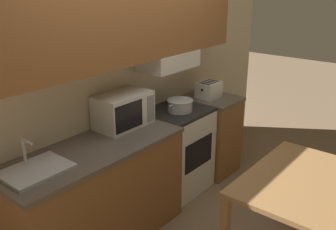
{
  "coord_description": "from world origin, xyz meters",
  "views": [
    {
      "loc": [
        -2.25,
        -2.43,
        2.14
      ],
      "look_at": [
        0.05,
        -0.55,
        1.04
      ],
      "focal_mm": 40.0,
      "sensor_mm": 36.0,
      "label": 1
    }
  ],
  "objects_px": {
    "microwave": "(123,110)",
    "sink_basin": "(36,169)",
    "stove_range": "(177,150)",
    "dining_table": "(306,193)",
    "toaster": "(209,89)",
    "cooking_pot": "(180,105)"
  },
  "relations": [
    {
      "from": "cooking_pot",
      "to": "dining_table",
      "type": "distance_m",
      "value": 1.47
    },
    {
      "from": "sink_basin",
      "to": "dining_table",
      "type": "relative_size",
      "value": 0.41
    },
    {
      "from": "stove_range",
      "to": "dining_table",
      "type": "xyz_separation_m",
      "value": [
        -0.32,
        -1.44,
        0.22
      ]
    },
    {
      "from": "stove_range",
      "to": "sink_basin",
      "type": "xyz_separation_m",
      "value": [
        -1.6,
        -0.02,
        0.46
      ]
    },
    {
      "from": "cooking_pot",
      "to": "toaster",
      "type": "height_order",
      "value": "toaster"
    },
    {
      "from": "stove_range",
      "to": "dining_table",
      "type": "relative_size",
      "value": 0.82
    },
    {
      "from": "sink_basin",
      "to": "dining_table",
      "type": "distance_m",
      "value": 1.93
    },
    {
      "from": "cooking_pot",
      "to": "dining_table",
      "type": "height_order",
      "value": "cooking_pot"
    },
    {
      "from": "stove_range",
      "to": "microwave",
      "type": "bearing_deg",
      "value": 170.19
    },
    {
      "from": "microwave",
      "to": "dining_table",
      "type": "distance_m",
      "value": 1.63
    },
    {
      "from": "microwave",
      "to": "sink_basin",
      "type": "height_order",
      "value": "microwave"
    },
    {
      "from": "cooking_pot",
      "to": "toaster",
      "type": "distance_m",
      "value": 0.56
    },
    {
      "from": "stove_range",
      "to": "microwave",
      "type": "distance_m",
      "value": 0.87
    },
    {
      "from": "sink_basin",
      "to": "dining_table",
      "type": "height_order",
      "value": "sink_basin"
    },
    {
      "from": "dining_table",
      "to": "stove_range",
      "type": "bearing_deg",
      "value": 77.38
    },
    {
      "from": "cooking_pot",
      "to": "dining_table",
      "type": "relative_size",
      "value": 0.31
    },
    {
      "from": "cooking_pot",
      "to": "sink_basin",
      "type": "height_order",
      "value": "sink_basin"
    },
    {
      "from": "toaster",
      "to": "sink_basin",
      "type": "distance_m",
      "value": 2.16
    },
    {
      "from": "stove_range",
      "to": "toaster",
      "type": "bearing_deg",
      "value": -0.5
    },
    {
      "from": "toaster",
      "to": "sink_basin",
      "type": "xyz_separation_m",
      "value": [
        -2.16,
        -0.02,
        -0.07
      ]
    },
    {
      "from": "toaster",
      "to": "dining_table",
      "type": "xyz_separation_m",
      "value": [
        -0.88,
        -1.44,
        -0.31
      ]
    },
    {
      "from": "sink_basin",
      "to": "toaster",
      "type": "bearing_deg",
      "value": 0.46
    }
  ]
}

